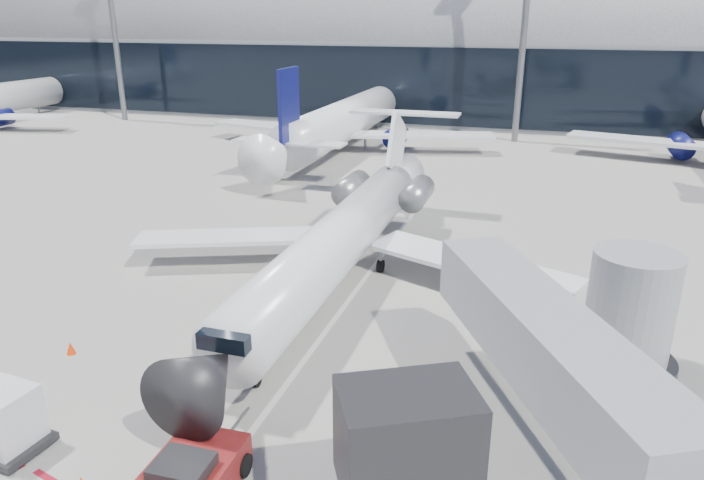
% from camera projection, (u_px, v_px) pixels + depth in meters
% --- Properties ---
extents(ground, '(260.00, 260.00, 0.00)m').
position_uv_depth(ground, '(321.00, 338.00, 26.88)').
color(ground, gray).
rests_on(ground, ground).
extents(apron_centerline, '(0.25, 40.00, 0.01)m').
position_uv_depth(apron_centerline, '(336.00, 317.00, 28.67)').
color(apron_centerline, silver).
rests_on(apron_centerline, ground).
extents(terminal_building, '(150.00, 24.15, 24.00)m').
position_uv_depth(terminal_building, '(489.00, 51.00, 82.34)').
color(terminal_building, '#95979A').
rests_on(terminal_building, ground).
extents(jet_bridge, '(10.03, 15.20, 4.90)m').
position_uv_depth(jet_bridge, '(570.00, 342.00, 20.40)').
color(jet_bridge, '#9C9FA5').
rests_on(jet_bridge, ground).
extents(light_mast_west, '(0.70, 0.70, 25.00)m').
position_uv_depth(light_mast_west, '(113.00, 19.00, 78.39)').
color(light_mast_west, slate).
rests_on(light_mast_west, ground).
extents(light_mast_centre, '(0.70, 0.70, 25.00)m').
position_uv_depth(light_mast_centre, '(525.00, 20.00, 64.34)').
color(light_mast_centre, slate).
rests_on(light_mast_centre, ground).
extents(regional_jet, '(23.91, 29.48, 7.38)m').
position_uv_depth(regional_jet, '(345.00, 234.00, 32.16)').
color(regional_jet, white).
rests_on(regional_jet, ground).
extents(pushback_tug, '(2.48, 5.66, 1.46)m').
position_uv_depth(pushback_tug, '(190.00, 478.00, 17.81)').
color(pushback_tug, '#5C160D').
rests_on(pushback_tug, ground).
extents(uld_container, '(2.45, 2.15, 2.14)m').
position_uv_depth(uld_container, '(4.00, 421.00, 19.62)').
color(uld_container, black).
rests_on(uld_container, ground).
extents(safety_cone_left, '(0.38, 0.38, 0.52)m').
position_uv_depth(safety_cone_left, '(71.00, 348.00, 25.51)').
color(safety_cone_left, '#EF3305').
rests_on(safety_cone_left, ground).
extents(bg_airliner_1, '(35.35, 37.43, 11.44)m').
position_uv_depth(bg_airliner_1, '(347.00, 91.00, 63.74)').
color(bg_airliner_1, white).
rests_on(bg_airliner_1, ground).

